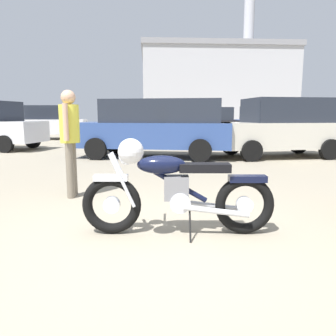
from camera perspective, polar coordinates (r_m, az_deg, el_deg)
ground_plane at (r=3.39m, az=-0.43°, el=-13.02°), size 80.00×80.00×0.00m
vintage_motorcycle at (r=3.50m, az=0.91°, el=-3.84°), size 2.08×0.74×1.07m
bystander at (r=5.30m, az=-16.73°, el=5.97°), size 0.30×0.46×1.66m
blue_hatchback_right at (r=10.05m, az=-2.03°, el=7.25°), size 4.89×2.43×1.74m
silver_sedan_mid at (r=10.66m, az=19.08°, el=6.74°), size 4.13×2.34×1.78m
dark_sedan_left at (r=18.51m, az=17.75°, el=7.71°), size 4.94×2.59×1.74m
white_estate_far at (r=18.71m, az=-19.90°, el=7.53°), size 4.06×2.15×1.78m
red_hatchback_near at (r=16.88m, az=7.21°, el=7.61°), size 4.44×2.50×1.67m
industrial_building at (r=37.08m, az=7.83°, el=13.57°), size 16.15×11.92×15.13m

